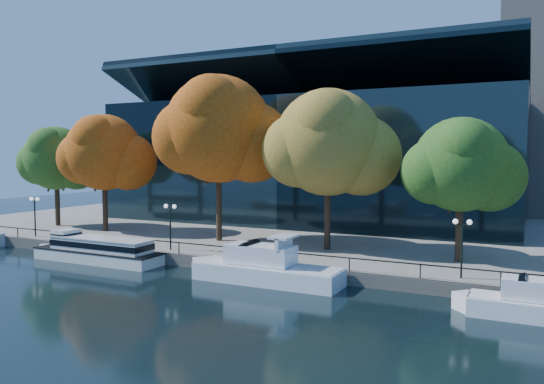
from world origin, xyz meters
The scene contains 15 objects.
ground centered at (0.00, 0.00, 0.00)m, with size 160.00×160.00×0.00m, color black.
promenade centered at (0.00, 36.38, 0.50)m, with size 90.00×67.08×1.00m.
railing centered at (0.00, 3.25, 1.94)m, with size 88.20×0.08×0.99m.
convention_building centered at (-4.00, 31.79, 8.51)m, with size 50.00×24.57×21.43m.
tour_boat centered at (-12.66, 1.34, 1.11)m, with size 13.74×3.07×2.61m.
cruiser_near centered at (3.94, 1.17, 1.11)m, with size 12.34×3.18×3.58m.
cruiser_far centered at (22.02, 0.24, 0.93)m, with size 8.99×2.49×2.94m.
tree_0 centered at (-28.59, 11.55, 8.79)m, with size 9.29×7.61×11.67m.
tree_1 centered at (-20.31, 10.73, 9.44)m, with size 10.39×8.52×12.78m.
tree_2 centered at (-5.55, 10.73, 11.62)m, with size 13.01×10.67×16.04m.
tree_3 centered at (5.64, 10.80, 10.24)m, with size 11.71×9.60×14.12m.
tree_4 centered at (16.70, 10.34, 8.44)m, with size 9.18×7.53×11.27m.
lamp_0 centered at (-23.95, 4.50, 3.98)m, with size 1.26×0.36×4.03m.
lamp_1 centered at (-6.83, 4.50, 3.98)m, with size 1.26×0.36×4.03m.
lamp_2 centered at (17.47, 4.50, 3.98)m, with size 1.26×0.36×4.03m.
Camera 1 is at (21.78, -32.84, 9.33)m, focal length 35.00 mm.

